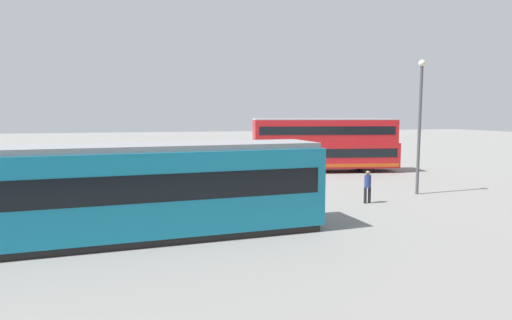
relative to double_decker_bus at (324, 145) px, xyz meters
name	(u,v)px	position (x,y,z in m)	size (l,w,h in m)	color
ground_plane	(276,178)	(4.44, 2.39, -2.02)	(160.00, 160.00, 0.00)	gray
double_decker_bus	(324,145)	(0.00, 0.00, 0.00)	(11.07, 4.26, 3.97)	red
tram_yellow	(97,192)	(14.42, 14.56, -0.34)	(15.71, 3.75, 3.25)	teal
pedestrian_near_railing	(204,177)	(9.83, 6.79, -1.09)	(0.44, 0.44, 1.63)	#4C3F2D
pedestrian_crossing	(368,185)	(2.54, 11.14, -1.12)	(0.36, 0.33, 1.58)	black
pedestrian_railing	(201,186)	(10.23, 8.69, -1.28)	(8.33, 1.01, 1.08)	gray
info_sign	(122,169)	(13.97, 8.34, -0.33)	(1.12, 0.21, 2.46)	slate
street_lamp	(420,117)	(-1.23, 9.67, 2.11)	(0.36, 0.36, 7.10)	#4C4C51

